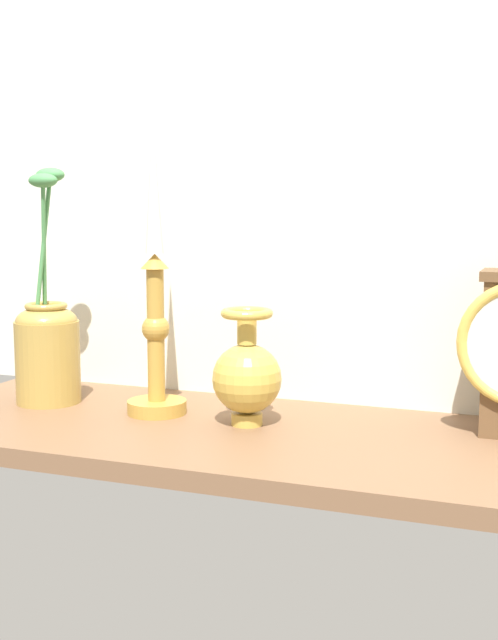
% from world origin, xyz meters
% --- Properties ---
extents(ground_plane, '(1.00, 0.36, 0.02)m').
position_xyz_m(ground_plane, '(0.00, 0.00, -0.01)').
color(ground_plane, brown).
extents(back_wall, '(1.20, 0.02, 0.65)m').
position_xyz_m(back_wall, '(0.00, 0.18, 0.33)').
color(back_wall, silver).
rests_on(back_wall, ground_plane).
extents(candlestick_tall_left, '(0.08, 0.08, 0.40)m').
position_xyz_m(candlestick_tall_left, '(-0.17, 0.03, 0.14)').
color(candlestick_tall_left, '#B38938').
rests_on(candlestick_tall_left, ground_plane).
extents(brass_vase_bulbous, '(0.09, 0.09, 0.15)m').
position_xyz_m(brass_vase_bulbous, '(-0.04, 0.02, 0.07)').
color(brass_vase_bulbous, gold).
rests_on(brass_vase_bulbous, ground_plane).
extents(brass_vase_jar, '(0.09, 0.09, 0.34)m').
position_xyz_m(brass_vase_jar, '(-0.35, 0.03, 0.09)').
color(brass_vase_jar, '#A8883F').
rests_on(brass_vase_jar, ground_plane).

